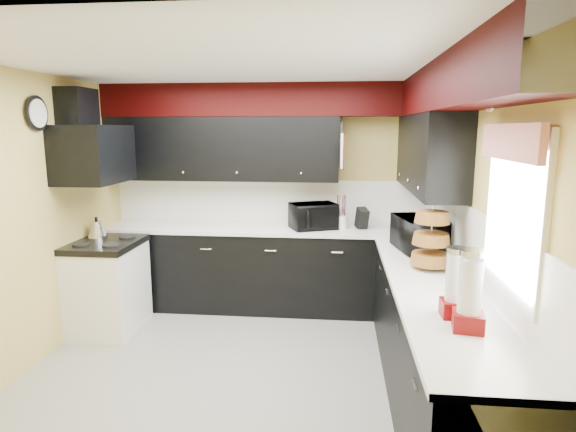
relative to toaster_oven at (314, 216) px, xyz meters
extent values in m
plane|color=gray|center=(-0.54, -1.49, -1.08)|extent=(3.60, 3.60, 0.00)
cube|color=#E0C666|center=(-0.54, 0.31, 0.17)|extent=(3.60, 0.06, 2.50)
cube|color=#E0C666|center=(1.26, -1.49, 0.17)|extent=(0.06, 3.60, 2.50)
cube|color=#E0C666|center=(-2.34, -1.49, 0.17)|extent=(0.06, 3.60, 2.50)
cube|color=white|center=(-0.54, -1.49, 1.42)|extent=(3.60, 3.60, 0.06)
cube|color=black|center=(-0.54, 0.01, -0.63)|extent=(3.60, 0.60, 0.90)
cube|color=black|center=(0.96, -1.79, -0.63)|extent=(0.60, 3.00, 0.90)
cube|color=white|center=(-0.54, 0.01, -0.16)|extent=(3.62, 0.64, 0.04)
cube|color=white|center=(0.96, -1.79, -0.16)|extent=(0.64, 3.02, 0.04)
cube|color=white|center=(-0.54, 0.30, 0.11)|extent=(3.60, 0.02, 0.50)
cube|color=white|center=(1.25, -1.49, 0.11)|extent=(0.02, 3.60, 0.50)
cube|color=black|center=(-1.04, 0.14, 0.72)|extent=(2.60, 0.35, 0.70)
cube|color=black|center=(1.09, -0.59, 0.72)|extent=(0.35, 1.80, 0.70)
cube|color=black|center=(-0.54, 0.13, 1.25)|extent=(3.60, 0.36, 0.35)
cube|color=black|center=(1.08, -1.67, 1.25)|extent=(0.36, 3.24, 0.35)
cube|color=white|center=(-2.04, -0.74, -0.65)|extent=(0.60, 0.75, 0.86)
cube|color=black|center=(-2.04, -0.74, -0.19)|extent=(0.62, 0.77, 0.06)
cube|color=black|center=(-2.09, -0.74, 0.70)|extent=(0.50, 0.78, 0.55)
cube|color=black|center=(-2.22, -0.74, 1.12)|extent=(0.24, 0.40, 0.40)
cube|color=red|center=(1.19, -2.39, 0.87)|extent=(0.04, 0.88, 0.20)
cube|color=white|center=(0.29, -0.19, 0.72)|extent=(0.03, 0.26, 0.35)
imported|color=black|center=(0.00, 0.00, 0.00)|extent=(0.60, 0.56, 0.28)
imported|color=black|center=(0.99, -0.87, 0.01)|extent=(0.47, 0.61, 0.30)
cylinder|color=white|center=(0.30, 0.03, -0.07)|extent=(0.16, 0.16, 0.14)
cube|color=black|center=(0.53, 0.04, -0.03)|extent=(0.14, 0.17, 0.23)
camera|label=1|loc=(0.25, -5.18, 0.94)|focal=30.00mm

